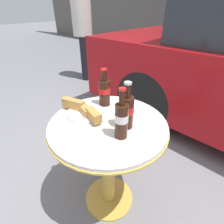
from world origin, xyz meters
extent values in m
plane|color=slate|center=(0.00, 0.00, 0.00)|extent=(30.00, 30.00, 0.00)
cylinder|color=gold|center=(0.00, 0.00, 0.01)|extent=(0.34, 0.34, 0.02)
cylinder|color=gold|center=(0.00, 0.00, 0.34)|extent=(0.09, 0.09, 0.64)
cylinder|color=gold|center=(0.00, 0.00, 0.66)|extent=(0.65, 0.65, 0.01)
cylinder|color=beige|center=(0.00, 0.00, 0.67)|extent=(0.63, 0.63, 0.02)
cylinder|color=#33190F|center=(-0.15, 0.13, 0.76)|extent=(0.07, 0.07, 0.16)
cylinder|color=red|center=(-0.15, 0.13, 0.78)|extent=(0.07, 0.07, 0.03)
cylinder|color=#33190F|center=(-0.15, 0.13, 0.87)|extent=(0.03, 0.03, 0.06)
cylinder|color=red|center=(-0.15, 0.13, 0.91)|extent=(0.04, 0.04, 0.01)
cylinder|color=#33190F|center=(0.13, -0.04, 0.77)|extent=(0.06, 0.06, 0.17)
cylinder|color=silver|center=(0.13, -0.04, 0.79)|extent=(0.06, 0.06, 0.04)
cylinder|color=#33190F|center=(0.13, -0.04, 0.89)|extent=(0.03, 0.03, 0.07)
cylinder|color=red|center=(0.13, -0.04, 0.93)|extent=(0.03, 0.03, 0.01)
cylinder|color=#33190F|center=(0.09, 0.04, 0.77)|extent=(0.07, 0.07, 0.17)
cylinder|color=red|center=(0.09, 0.04, 0.79)|extent=(0.07, 0.07, 0.04)
cylinder|color=#33190F|center=(0.09, 0.04, 0.88)|extent=(0.03, 0.03, 0.07)
cylinder|color=silver|center=(0.09, 0.04, 0.92)|extent=(0.04, 0.04, 0.01)
cylinder|color=white|center=(-0.16, -0.03, 0.69)|extent=(0.21, 0.21, 0.01)
cube|color=white|center=(-0.16, -0.03, 0.70)|extent=(0.19, 0.19, 0.00)
cube|color=#B77F3D|center=(-0.23, -0.05, 0.73)|extent=(0.14, 0.08, 0.06)
cube|color=#B77F3D|center=(-0.16, -0.03, 0.72)|extent=(0.14, 0.08, 0.04)
cube|color=#B77F3D|center=(-0.06, -0.04, 0.72)|extent=(0.12, 0.07, 0.05)
cylinder|color=black|center=(-0.37, 2.44, 0.33)|extent=(0.65, 0.20, 0.65)
cylinder|color=black|center=(-0.37, 0.96, 0.33)|extent=(0.65, 0.20, 0.65)
cylinder|color=black|center=(-2.15, 1.55, 0.38)|extent=(0.15, 0.15, 0.77)
cylinder|color=black|center=(-2.00, 1.45, 0.38)|extent=(0.15, 0.15, 0.77)
cylinder|color=beige|center=(-2.08, 1.50, 1.07)|extent=(0.33, 0.33, 0.62)
camera|label=1|loc=(0.54, -0.54, 1.22)|focal=28.00mm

